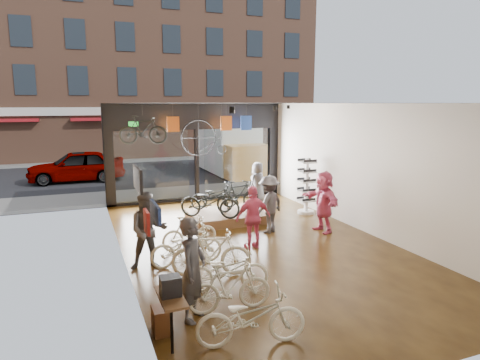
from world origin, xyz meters
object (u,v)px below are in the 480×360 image
display_bike_left (210,202)px  customer_5 (323,201)px  box_truck (234,151)px  floor_bike_5 (190,233)px  street_car (76,166)px  floor_bike_4 (187,246)px  customer_3 (269,204)px  sunglasses_rack (306,186)px  customer_0 (193,269)px  customer_2 (253,217)px  floor_bike_1 (230,287)px  display_bike_mid (238,196)px  display_platform (227,216)px  floor_bike_0 (251,317)px  penny_farthing (206,139)px  display_bike_right (215,196)px  floor_bike_2 (227,270)px  customer_4 (258,183)px  floor_bike_3 (211,253)px  customer_1 (148,231)px  hung_bike (143,130)px

display_bike_left → customer_5: customer_5 is taller
box_truck → floor_bike_5: 11.94m
street_car → floor_bike_4: 12.97m
box_truck → floor_bike_5: bearing=-116.0°
customer_3 → sunglasses_rack: 2.66m
customer_0 → customer_2: 3.97m
floor_bike_1 → customer_0: (-0.69, -0.03, 0.46)m
floor_bike_1 → customer_0: size_ratio=0.85×
box_truck → floor_bike_1: (-5.41, -14.31, -0.82)m
display_bike_mid → sunglasses_rack: sunglasses_rack is taller
display_platform → box_truck: bearing=68.1°
floor_bike_0 → penny_farthing: penny_farthing is taller
street_car → customer_2: customer_2 is taller
display_bike_right → customer_0: (-2.49, -6.50, 0.21)m
street_car → floor_bike_4: bearing=10.2°
street_car → floor_bike_0: size_ratio=2.56×
floor_bike_2 → customer_5: (4.07, 2.89, 0.47)m
display_bike_right → customer_4: size_ratio=1.02×
floor_bike_4 → customer_3: 3.40m
floor_bike_1 → customer_4: bearing=-23.5°
street_car → display_bike_left: street_car is taller
floor_bike_3 → display_bike_mid: (2.24, 4.20, 0.27)m
display_platform → display_bike_right: (-0.22, 0.62, 0.58)m
customer_1 → customer_2: 2.84m
floor_bike_5 → floor_bike_3: bearing=173.4°
floor_bike_5 → display_bike_right: 3.30m
display_platform → penny_farthing: (0.06, 2.43, 2.35)m
floor_bike_1 → customer_4: 8.79m
floor_bike_5 → floor_bike_4: bearing=155.2°
display_bike_mid → customer_5: 2.87m
customer_1 → display_bike_right: bearing=60.1°
floor_bike_5 → customer_5: (4.13, 0.12, 0.46)m
street_car → customer_0: bearing=6.6°
display_bike_right → customer_2: 3.39m
customer_5 → display_bike_mid: bearing=-141.5°
display_platform → floor_bike_1: bearing=-109.0°
floor_bike_1 → customer_0: customer_0 is taller
floor_bike_2 → display_bike_left: display_bike_left is taller
floor_bike_0 → sunglasses_rack: (4.98, 6.95, 0.50)m
display_bike_left → display_bike_right: 1.20m
display_platform → customer_0: size_ratio=1.28×
display_bike_left → display_bike_mid: 1.24m
floor_bike_4 → hung_bike: size_ratio=1.11×
customer_0 → customer_5: size_ratio=1.02×
penny_farthing → box_truck: bearing=61.0°
floor_bike_2 → floor_bike_3: 0.86m
display_bike_mid → floor_bike_1: bearing=143.6°
floor_bike_4 → customer_1: 0.98m
floor_bike_0 → customer_1: size_ratio=0.97×
floor_bike_0 → customer_4: bearing=-13.6°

